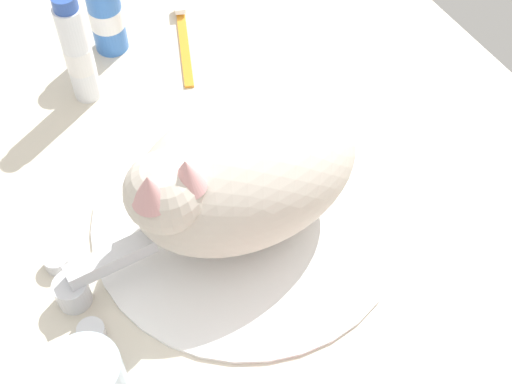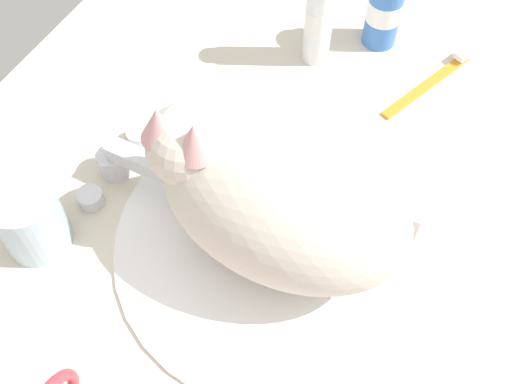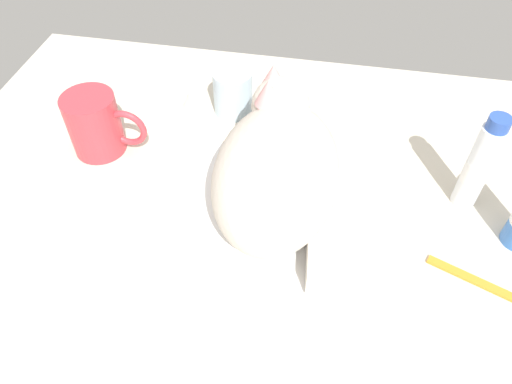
% 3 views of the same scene
% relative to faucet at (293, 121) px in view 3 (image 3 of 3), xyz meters
% --- Properties ---
extents(ground_plane, '(1.10, 0.83, 0.03)m').
position_rel_faucet_xyz_m(ground_plane, '(0.00, -0.19, -0.04)').
color(ground_plane, beige).
extents(sink_basin, '(0.35, 0.35, 0.01)m').
position_rel_faucet_xyz_m(sink_basin, '(0.00, -0.19, -0.02)').
color(sink_basin, white).
rests_on(sink_basin, ground_plane).
extents(faucet, '(0.12, 0.11, 0.05)m').
position_rel_faucet_xyz_m(faucet, '(0.00, 0.00, 0.00)').
color(faucet, silver).
rests_on(faucet, ground_plane).
extents(cat, '(0.18, 0.26, 0.17)m').
position_rel_faucet_xyz_m(cat, '(0.00, -0.18, 0.06)').
color(cat, beige).
rests_on(cat, sink_basin).
extents(coffee_mug, '(0.13, 0.08, 0.10)m').
position_rel_faucet_xyz_m(coffee_mug, '(-0.30, -0.10, 0.03)').
color(coffee_mug, '#C63842').
rests_on(coffee_mug, ground_plane).
extents(rinse_cup, '(0.07, 0.07, 0.08)m').
position_rel_faucet_xyz_m(rinse_cup, '(-0.11, 0.04, 0.02)').
color(rinse_cup, silver).
rests_on(rinse_cup, ground_plane).
extents(soap_dish, '(0.09, 0.06, 0.01)m').
position_rel_faucet_xyz_m(soap_dish, '(-0.22, 0.00, -0.02)').
color(soap_dish, white).
rests_on(soap_dish, ground_plane).
extents(soap_bar, '(0.07, 0.05, 0.02)m').
position_rel_faucet_xyz_m(soap_bar, '(-0.22, 0.00, -0.00)').
color(soap_bar, silver).
rests_on(soap_bar, soap_dish).
extents(toothpaste_bottle, '(0.03, 0.03, 0.16)m').
position_rel_faucet_xyz_m(toothpaste_bottle, '(0.27, -0.11, 0.05)').
color(toothpaste_bottle, white).
rests_on(toothpaste_bottle, ground_plane).
extents(toothbrush, '(0.15, 0.07, 0.02)m').
position_rel_faucet_xyz_m(toothbrush, '(0.29, -0.26, -0.02)').
color(toothbrush, orange).
rests_on(toothbrush, ground_plane).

